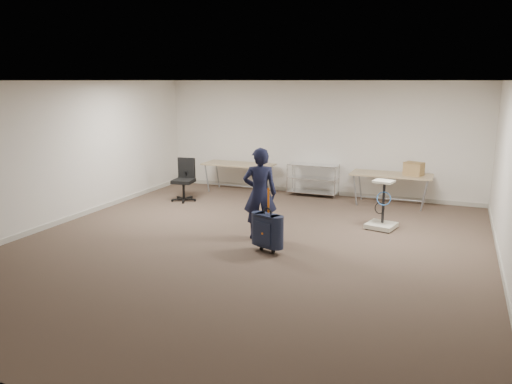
% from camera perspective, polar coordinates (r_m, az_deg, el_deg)
% --- Properties ---
extents(ground, '(9.00, 9.00, 0.00)m').
position_cam_1_polar(ground, '(8.63, -1.13, -6.30)').
color(ground, '#4D392E').
rests_on(ground, ground).
extents(room_shell, '(8.00, 9.00, 9.00)m').
position_cam_1_polar(room_shell, '(9.84, 2.04, -3.60)').
color(room_shell, white).
rests_on(room_shell, ground).
extents(folding_table_left, '(1.80, 0.75, 0.73)m').
position_cam_1_polar(folding_table_left, '(12.72, -2.02, 3.03)').
color(folding_table_left, tan).
rests_on(folding_table_left, ground).
extents(folding_table_right, '(1.80, 0.75, 0.73)m').
position_cam_1_polar(folding_table_right, '(11.72, 15.21, 1.76)').
color(folding_table_right, tan).
rests_on(folding_table_right, ground).
extents(wire_shelf, '(1.22, 0.47, 0.80)m').
position_cam_1_polar(wire_shelf, '(12.36, 6.54, 1.56)').
color(wire_shelf, silver).
rests_on(wire_shelf, ground).
extents(person, '(0.71, 0.59, 1.66)m').
position_cam_1_polar(person, '(8.89, 0.45, -0.17)').
color(person, black).
rests_on(person, ground).
extents(suitcase, '(0.45, 0.35, 1.09)m').
position_cam_1_polar(suitcase, '(8.28, 1.31, -4.43)').
color(suitcase, '#161A32').
rests_on(suitcase, ground).
extents(office_chair, '(0.61, 0.61, 1.00)m').
position_cam_1_polar(office_chair, '(11.97, -8.20, 0.47)').
color(office_chair, black).
rests_on(office_chair, ground).
extents(equipment_cart, '(0.62, 0.62, 0.95)m').
position_cam_1_polar(equipment_cart, '(9.90, 14.18, -2.68)').
color(equipment_cart, beige).
rests_on(equipment_cart, ground).
extents(cardboard_box, '(0.47, 0.40, 0.29)m').
position_cam_1_polar(cardboard_box, '(11.64, 17.59, 2.54)').
color(cardboard_box, olive).
rests_on(cardboard_box, folding_table_right).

